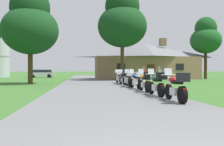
% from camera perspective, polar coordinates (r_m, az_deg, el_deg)
% --- Properties ---
extents(ground_plane, '(500.00, 500.00, 0.00)m').
position_cam_1_polar(ground_plane, '(22.57, -3.60, -2.62)').
color(ground_plane, '#386628').
extents(asphalt_driveway, '(6.40, 80.00, 0.06)m').
position_cam_1_polar(asphalt_driveway, '(20.58, -3.29, -2.85)').
color(asphalt_driveway, slate).
rests_on(asphalt_driveway, ground).
extents(motorcycle_red_nearest_to_camera, '(0.66, 2.08, 1.30)m').
position_cam_1_polar(motorcycle_red_nearest_to_camera, '(9.84, 14.60, -3.19)').
color(motorcycle_red_nearest_to_camera, black).
rests_on(motorcycle_red_nearest_to_camera, asphalt_driveway).
extents(motorcycle_green_second_in_row, '(0.66, 2.08, 1.30)m').
position_cam_1_polar(motorcycle_green_second_in_row, '(11.91, 10.29, -2.53)').
color(motorcycle_green_second_in_row, black).
rests_on(motorcycle_green_second_in_row, asphalt_driveway).
extents(motorcycle_orange_third_in_row, '(0.66, 2.08, 1.30)m').
position_cam_1_polar(motorcycle_orange_third_in_row, '(14.21, 7.57, -2.02)').
color(motorcycle_orange_third_in_row, black).
rests_on(motorcycle_orange_third_in_row, asphalt_driveway).
extents(motorcycle_blue_fourth_in_row, '(0.91, 2.08, 1.30)m').
position_cam_1_polar(motorcycle_blue_fourth_in_row, '(16.38, 5.71, -1.71)').
color(motorcycle_blue_fourth_in_row, black).
rests_on(motorcycle_blue_fourth_in_row, asphalt_driveway).
extents(motorcycle_green_fifth_in_row, '(0.75, 2.08, 1.30)m').
position_cam_1_polar(motorcycle_green_fifth_in_row, '(18.42, 3.88, -1.45)').
color(motorcycle_green_fifth_in_row, black).
rests_on(motorcycle_green_fifth_in_row, asphalt_driveway).
extents(motorcycle_blue_sixth_in_row, '(0.66, 2.08, 1.30)m').
position_cam_1_polar(motorcycle_blue_sixth_in_row, '(21.06, 2.56, -1.17)').
color(motorcycle_blue_sixth_in_row, black).
rests_on(motorcycle_blue_sixth_in_row, asphalt_driveway).
extents(motorcycle_white_farthest_in_row, '(0.83, 2.08, 1.30)m').
position_cam_1_polar(motorcycle_white_farthest_in_row, '(22.98, 1.75, -1.05)').
color(motorcycle_white_farthest_in_row, black).
rests_on(motorcycle_white_farthest_in_row, asphalt_driveway).
extents(stone_lodge, '(15.60, 6.37, 6.08)m').
position_cam_1_polar(stone_lodge, '(37.19, 7.70, 2.75)').
color(stone_lodge, '#896B4C').
rests_on(stone_lodge, ground).
extents(bystander_gray_shirt_near_lodge, '(0.55, 0.27, 1.67)m').
position_cam_1_polar(bystander_gray_shirt_near_lodge, '(28.42, 10.82, -0.09)').
color(bystander_gray_shirt_near_lodge, navy).
rests_on(bystander_gray_shirt_near_lodge, ground).
extents(bystander_red_shirt_beside_signpost, '(0.50, 0.36, 1.69)m').
position_cam_1_polar(bystander_red_shirt_beside_signpost, '(29.93, 7.26, -0.02)').
color(bystander_red_shirt_beside_signpost, '#75664C').
rests_on(bystander_red_shirt_beside_signpost, ground).
extents(tree_right_of_lodge, '(4.55, 4.55, 9.27)m').
position_cam_1_polar(tree_right_of_lodge, '(39.98, 20.72, 7.73)').
color(tree_right_of_lodge, '#422D19').
rests_on(tree_right_of_lodge, ground).
extents(tree_by_lodge_front, '(6.05, 6.05, 11.38)m').
position_cam_1_polar(tree_by_lodge_front, '(31.23, 2.37, 11.93)').
color(tree_by_lodge_front, '#422D19').
rests_on(tree_by_lodge_front, ground).
extents(tree_left_near, '(5.17, 5.17, 8.95)m').
position_cam_1_polar(tree_left_near, '(24.46, -18.29, 10.66)').
color(tree_left_near, '#422D19').
rests_on(tree_left_near, ground).
extents(metal_silo_distant, '(3.45, 3.45, 8.66)m').
position_cam_1_polar(metal_silo_distant, '(51.50, -24.30, 3.96)').
color(metal_silo_distant, '#B2B7BC').
rests_on(metal_silo_distant, ground).
extents(parked_silver_suv_far_left, '(4.67, 2.05, 1.40)m').
position_cam_1_polar(parked_silver_suv_far_left, '(45.81, -15.87, -0.04)').
color(parked_silver_suv_far_left, '#ADAFB7').
rests_on(parked_silver_suv_far_left, ground).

